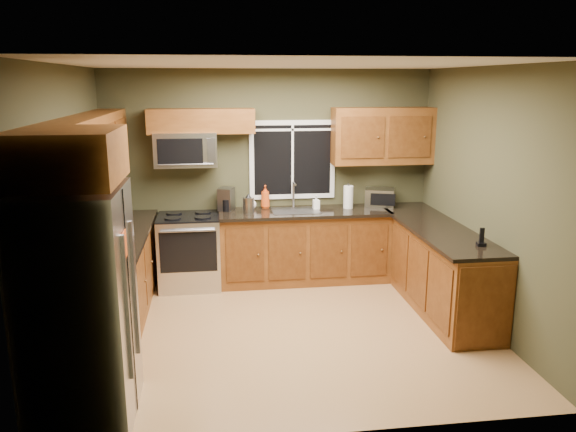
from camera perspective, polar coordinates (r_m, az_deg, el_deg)
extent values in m
plane|color=#986F43|center=(6.00, -0.03, -11.54)|extent=(4.20, 4.20, 0.00)
plane|color=white|center=(5.44, -0.03, 15.17)|extent=(4.20, 4.20, 0.00)
plane|color=#383721|center=(7.33, -1.90, 4.14)|extent=(4.20, 0.00, 4.20)
plane|color=#383721|center=(3.85, 3.52, -4.54)|extent=(4.20, 0.00, 4.20)
plane|color=#383721|center=(5.69, -21.48, 0.47)|extent=(0.00, 3.60, 3.60)
plane|color=#383721|center=(6.20, 19.59, 1.64)|extent=(0.00, 3.60, 3.60)
cube|color=white|center=(7.32, 0.45, 5.72)|extent=(1.12, 0.03, 1.02)
cube|color=black|center=(7.31, 0.46, 5.71)|extent=(1.00, 0.01, 0.90)
cube|color=white|center=(7.30, 0.47, 5.70)|extent=(0.03, 0.01, 0.90)
cube|color=white|center=(7.26, 0.47, 8.75)|extent=(1.00, 0.01, 0.03)
cube|color=brown|center=(6.32, -17.13, -6.44)|extent=(0.60, 2.65, 0.90)
cube|color=black|center=(6.18, -17.20, -2.33)|extent=(0.65, 2.65, 0.04)
cube|color=brown|center=(7.29, 1.65, -3.17)|extent=(2.17, 0.60, 0.90)
cube|color=black|center=(7.15, 1.70, 0.39)|extent=(2.17, 0.65, 0.04)
cube|color=brown|center=(6.78, 14.63, -4.90)|extent=(0.60, 2.50, 0.90)
cube|color=#542B0F|center=(5.71, 19.40, -8.78)|extent=(0.56, 0.02, 0.82)
cube|color=black|center=(6.65, 14.67, -1.07)|extent=(0.65, 2.50, 0.04)
cube|color=brown|center=(6.03, -19.33, 6.26)|extent=(0.33, 2.65, 0.72)
cube|color=brown|center=(7.04, -8.80, 9.51)|extent=(1.30, 0.33, 0.30)
cube|color=brown|center=(7.39, 9.58, 8.03)|extent=(1.30, 0.33, 0.72)
cube|color=brown|center=(4.25, -21.58, 5.64)|extent=(0.72, 0.90, 0.38)
cube|color=#B7B7BC|center=(4.53, -20.34, -8.65)|extent=(0.72, 0.90, 1.80)
cube|color=slate|center=(4.26, -16.05, -9.02)|extent=(0.03, 0.04, 1.10)
cube|color=slate|center=(4.62, -15.35, -7.14)|extent=(0.03, 0.04, 1.10)
cube|color=black|center=(4.46, -15.71, -8.64)|extent=(0.01, 0.02, 1.78)
cube|color=#CF4713|center=(4.20, -16.25, -2.82)|extent=(0.01, 0.14, 0.20)
cube|color=#B7B7BC|center=(7.19, -9.95, -3.62)|extent=(0.76, 0.65, 0.90)
cube|color=black|center=(7.07, -10.10, -0.09)|extent=(0.76, 0.64, 0.03)
cube|color=black|center=(6.84, -10.09, -3.63)|extent=(0.68, 0.02, 0.50)
cylinder|color=slate|center=(6.75, -10.19, -1.49)|extent=(0.64, 0.04, 0.04)
cylinder|color=black|center=(6.94, -11.64, -0.21)|extent=(0.20, 0.20, 0.01)
cylinder|color=black|center=(6.92, -8.67, -0.12)|extent=(0.20, 0.20, 0.01)
cylinder|color=black|center=(7.21, -11.50, 0.31)|extent=(0.20, 0.20, 0.01)
cylinder|color=black|center=(7.19, -8.64, 0.40)|extent=(0.20, 0.20, 0.01)
cube|color=#B7B7BC|center=(7.06, -10.34, 6.69)|extent=(0.76, 0.38, 0.42)
cube|color=black|center=(6.87, -10.91, 6.48)|extent=(0.54, 0.01, 0.30)
cube|color=slate|center=(6.86, -7.80, 6.59)|extent=(0.10, 0.01, 0.30)
cylinder|color=slate|center=(6.87, -10.36, 5.16)|extent=(0.66, 0.02, 0.02)
cube|color=slate|center=(7.13, 0.79, 0.49)|extent=(0.60, 0.42, 0.02)
cylinder|color=#B7B7BC|center=(7.29, 0.56, 2.18)|extent=(0.03, 0.03, 0.34)
cylinder|color=#B7B7BC|center=(7.18, 0.65, 3.31)|extent=(0.03, 0.18, 0.03)
cube|color=#B7B7BC|center=(7.49, 9.29, 1.88)|extent=(0.44, 0.38, 0.23)
cube|color=black|center=(7.35, 9.61, 1.66)|extent=(0.30, 0.11, 0.16)
cube|color=slate|center=(7.19, -6.29, 1.73)|extent=(0.23, 0.26, 0.29)
cylinder|color=black|center=(7.13, -6.26, 1.08)|extent=(0.13, 0.13, 0.15)
cylinder|color=#B7B7BC|center=(6.98, -4.03, 1.07)|extent=(0.18, 0.18, 0.20)
cone|color=black|center=(6.96, -4.05, 2.04)|extent=(0.12, 0.12, 0.06)
cylinder|color=white|center=(7.30, 6.15, 1.93)|extent=(0.15, 0.15, 0.29)
cylinder|color=slate|center=(7.27, 6.18, 3.14)|extent=(0.03, 0.03, 0.04)
imported|color=#CF4713|center=(7.27, -2.32, 1.97)|extent=(0.14, 0.14, 0.30)
imported|color=white|center=(7.22, 2.89, 1.40)|extent=(0.08, 0.08, 0.18)
imported|color=white|center=(7.24, -3.75, 1.38)|extent=(0.16, 0.16, 0.17)
cube|color=black|center=(5.94, 19.03, -2.70)|extent=(0.09, 0.09, 0.04)
cube|color=black|center=(5.92, 19.09, -1.84)|extent=(0.05, 0.03, 0.15)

